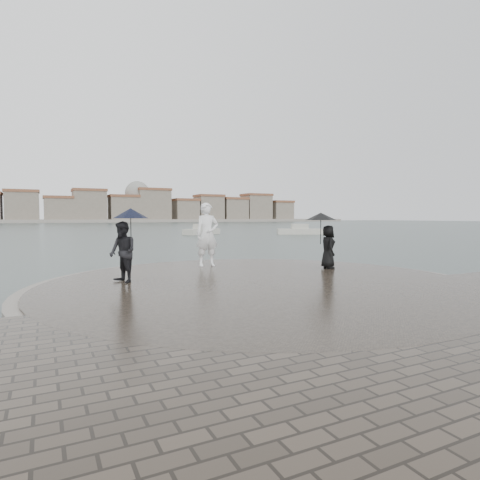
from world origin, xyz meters
TOP-DOWN VIEW (x-y plane):
  - ground at (0.00, 0.00)m, footprint 400.00×400.00m
  - kerb_ring at (0.00, 3.50)m, footprint 12.50×12.50m
  - quay_tip at (0.00, 3.50)m, footprint 11.90×11.90m
  - statue at (-0.05, 7.40)m, footprint 0.88×0.62m
  - visitor_left at (-3.43, 5.01)m, footprint 1.18×1.08m
  - visitor_right at (3.38, 4.94)m, footprint 1.16×1.11m
  - far_skyline at (-6.29, 160.71)m, footprint 260.00×20.00m
  - boats at (6.94, 37.53)m, footprint 42.32×9.20m

SIDE VIEW (x-z plane):
  - ground at x=0.00m, z-range 0.00..0.00m
  - kerb_ring at x=0.00m, z-range 0.00..0.32m
  - quay_tip at x=0.00m, z-range 0.00..0.36m
  - boats at x=6.94m, z-range -0.37..1.13m
  - visitor_left at x=-3.43m, z-range 0.43..2.47m
  - visitor_right at x=3.38m, z-range 0.54..2.49m
  - statue at x=-0.05m, z-range 0.36..2.68m
  - far_skyline at x=-6.29m, z-range -12.89..24.11m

